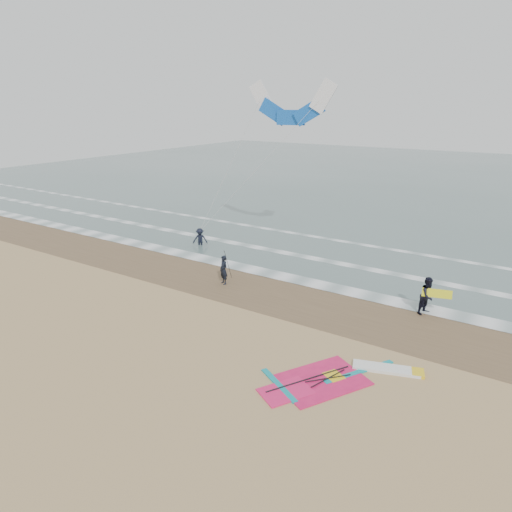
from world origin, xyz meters
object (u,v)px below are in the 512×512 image
Objects in this scene: surf_kite at (291,107)px; windsurf_rig at (340,378)px; person_standing at (224,270)px; person_wading at (200,234)px; person_walking at (428,296)px.

windsurf_rig is at bearing -53.98° from surf_kite.
surf_kite reaches higher than person_standing.
windsurf_rig is at bearing -4.74° from person_standing.
surf_kite is at bearing -5.57° from person_wading.
surf_kite is (-8.98, 12.35, 9.05)m from windsurf_rig.
windsurf_rig is at bearing -166.44° from person_walking.
person_walking is at bearing -26.79° from surf_kite.
surf_kite is at bearing 86.89° from person_walking.
windsurf_rig is 7.33m from person_walking.
person_wading is (-15.70, 2.61, -0.11)m from person_walking.
person_wading is at bearing 164.13° from person_standing.
person_standing is at bearing -89.02° from surf_kite.
person_standing is 1.02× the size of person_wading.
windsurf_rig is at bearing -64.96° from person_wading.
person_walking is 0.18× the size of surf_kite.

